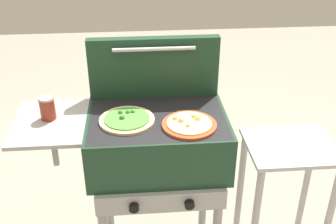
% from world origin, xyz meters
% --- Properties ---
extents(grill, '(0.96, 0.53, 0.90)m').
position_xyz_m(grill, '(-0.01, -0.00, 0.76)').
color(grill, '#193823').
rests_on(grill, ground_plane).
extents(grill_lid_open, '(0.63, 0.08, 0.30)m').
position_xyz_m(grill_lid_open, '(0.00, 0.21, 1.05)').
color(grill_lid_open, '#193823').
rests_on(grill_lid_open, grill).
extents(pizza_cheese, '(0.24, 0.24, 0.04)m').
position_xyz_m(pizza_cheese, '(0.13, -0.10, 0.91)').
color(pizza_cheese, '#C64723').
rests_on(pizza_cheese, grill).
extents(pizza_veggie, '(0.25, 0.25, 0.03)m').
position_xyz_m(pizza_veggie, '(-0.14, -0.03, 0.91)').
color(pizza_veggie, '#E0C17F').
rests_on(pizza_veggie, grill).
extents(sauce_jar, '(0.07, 0.07, 0.11)m').
position_xyz_m(sauce_jar, '(-0.49, 0.02, 0.95)').
color(sauce_jar, maroon).
rests_on(sauce_jar, grill).
extents(prep_table, '(0.44, 0.36, 0.71)m').
position_xyz_m(prep_table, '(0.66, 0.00, 0.51)').
color(prep_table, '#B2B2B7').
rests_on(prep_table, ground_plane).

